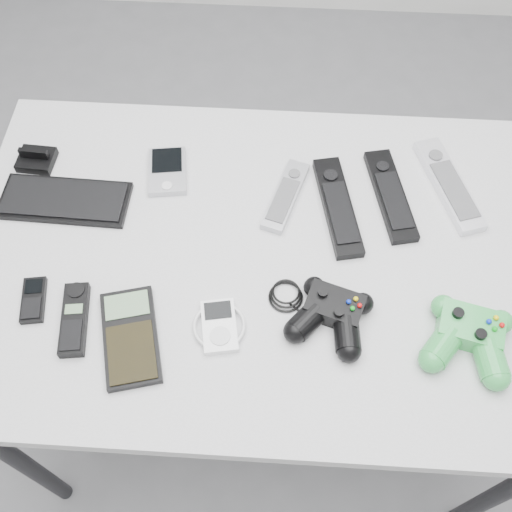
# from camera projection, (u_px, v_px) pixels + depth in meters

# --- Properties ---
(floor) EXTENTS (3.50, 3.50, 0.00)m
(floor) POSITION_uv_depth(u_px,v_px,m) (267.00, 365.00, 1.86)
(floor) COLOR slate
(floor) RESTS_ON ground
(desk) EXTENTS (1.18, 0.76, 0.79)m
(desk) POSITION_uv_depth(u_px,v_px,m) (269.00, 272.00, 1.20)
(desk) COLOR #A6A6A8
(desk) RESTS_ON floor
(pda_keyboard) EXTENTS (0.26, 0.12, 0.02)m
(pda_keyboard) POSITION_uv_depth(u_px,v_px,m) (65.00, 200.00, 1.20)
(pda_keyboard) COLOR black
(pda_keyboard) RESTS_ON desk
(dock_bracket) EXTENTS (0.08, 0.07, 0.04)m
(dock_bracket) POSITION_uv_depth(u_px,v_px,m) (35.00, 157.00, 1.24)
(dock_bracket) COLOR black
(dock_bracket) RESTS_ON desk
(pda) EXTENTS (0.09, 0.13, 0.02)m
(pda) POSITION_uv_depth(u_px,v_px,m) (167.00, 171.00, 1.24)
(pda) COLOR #A4A4AB
(pda) RESTS_ON desk
(remote_silver_a) EXTENTS (0.09, 0.18, 0.02)m
(remote_silver_a) POSITION_uv_depth(u_px,v_px,m) (286.00, 195.00, 1.20)
(remote_silver_a) COLOR #A4A4AB
(remote_silver_a) RESTS_ON desk
(remote_black_a) EXTENTS (0.10, 0.24, 0.02)m
(remote_black_a) POSITION_uv_depth(u_px,v_px,m) (338.00, 206.00, 1.19)
(remote_black_a) COLOR black
(remote_black_a) RESTS_ON desk
(remote_black_b) EXTENTS (0.10, 0.23, 0.02)m
(remote_black_b) POSITION_uv_depth(u_px,v_px,m) (391.00, 195.00, 1.20)
(remote_black_b) COLOR black
(remote_black_b) RESTS_ON desk
(remote_silver_b) EXTENTS (0.13, 0.24, 0.02)m
(remote_silver_b) POSITION_uv_depth(u_px,v_px,m) (449.00, 184.00, 1.21)
(remote_silver_b) COLOR silver
(remote_silver_b) RESTS_ON desk
(mobile_phone) EXTENTS (0.05, 0.10, 0.02)m
(mobile_phone) POSITION_uv_depth(u_px,v_px,m) (33.00, 300.00, 1.08)
(mobile_phone) COLOR black
(mobile_phone) RESTS_ON desk
(cordless_handset) EXTENTS (0.06, 0.14, 0.02)m
(cordless_handset) POSITION_uv_depth(u_px,v_px,m) (74.00, 319.00, 1.06)
(cordless_handset) COLOR black
(cordless_handset) RESTS_ON desk
(calculator) EXTENTS (0.14, 0.20, 0.02)m
(calculator) POSITION_uv_depth(u_px,v_px,m) (130.00, 337.00, 1.04)
(calculator) COLOR black
(calculator) RESTS_ON desk
(mp3_player) EXTENTS (0.11, 0.11, 0.02)m
(mp3_player) POSITION_uv_depth(u_px,v_px,m) (219.00, 326.00, 1.05)
(mp3_player) COLOR white
(mp3_player) RESTS_ON desk
(controller_black) EXTENTS (0.27, 0.21, 0.05)m
(controller_black) POSITION_uv_depth(u_px,v_px,m) (332.00, 313.00, 1.05)
(controller_black) COLOR black
(controller_black) RESTS_ON desk
(controller_green) EXTENTS (0.19, 0.19, 0.05)m
(controller_green) POSITION_uv_depth(u_px,v_px,m) (469.00, 335.00, 1.03)
(controller_green) COLOR #248439
(controller_green) RESTS_ON desk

